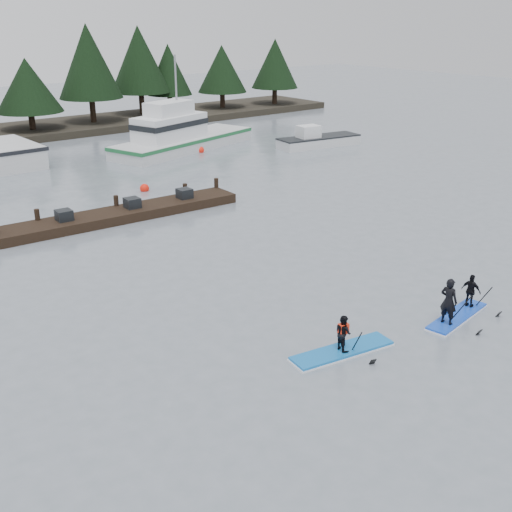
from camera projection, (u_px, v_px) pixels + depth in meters
ground at (376, 343)px, 19.99m from camera, size 160.00×160.00×0.00m
fishing_boat_medium at (181, 143)px, 47.38m from camera, size 12.71×6.73×7.59m
skiff at (319, 141)px, 48.75m from camera, size 6.70×2.91×0.76m
floating_dock at (105, 218)px, 31.28m from camera, size 14.29×2.54×0.47m
buoy_c at (200, 152)px, 46.86m from camera, size 0.55×0.55×0.55m
buoy_d at (145, 191)px, 36.81m from camera, size 0.53×0.53×0.53m
paddleboard_solo at (343, 343)px, 19.26m from camera, size 3.43×1.35×1.75m
paddleboard_duo at (458, 303)px, 21.34m from camera, size 3.15×1.37×2.18m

